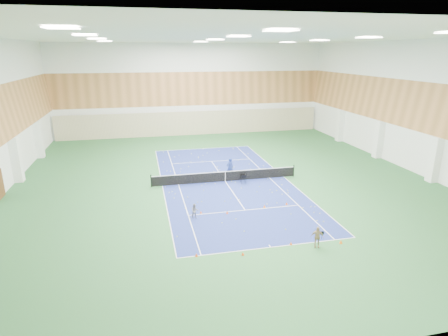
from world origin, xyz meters
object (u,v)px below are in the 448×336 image
Objects in this scene: coach at (230,168)px; ball_cart at (243,179)px; child_apron at (317,237)px; tennis_net at (225,176)px; child_court at (195,211)px.

ball_cart is (0.75, -1.80, -0.50)m from coach.
child_apron reaches higher than ball_cart.
ball_cart is at bearing 113.48° from child_apron.
tennis_net is at bearing 119.46° from child_apron.
tennis_net is 12.22× the size of child_court.
coach is at bearing 57.16° from child_court.
child_court is at bearing -126.53° from ball_cart.
ball_cart is (5.13, 6.13, -0.12)m from child_court.
child_court is at bearing -118.31° from tennis_net.
tennis_net is 15.75× the size of ball_cart.
tennis_net is 1.27m from coach.
coach is 1.39× the size of child_apron.
tennis_net reaches higher than ball_cart.
tennis_net is 9.83× the size of child_apron.
tennis_net is at bearing 44.58° from coach.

